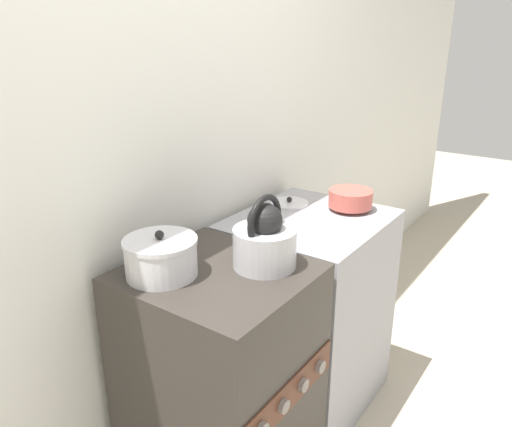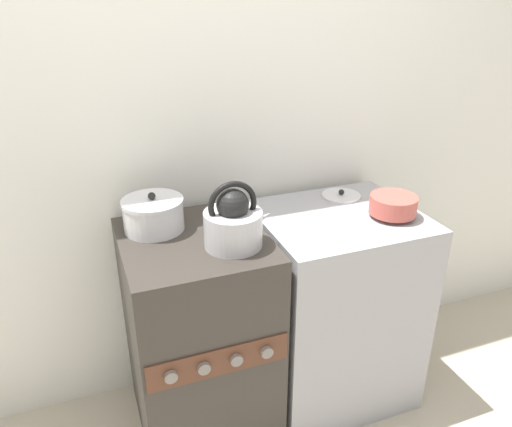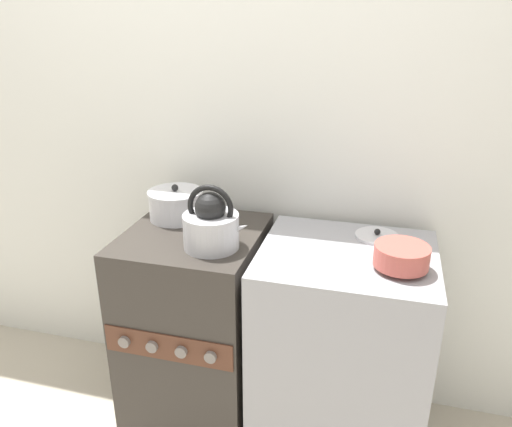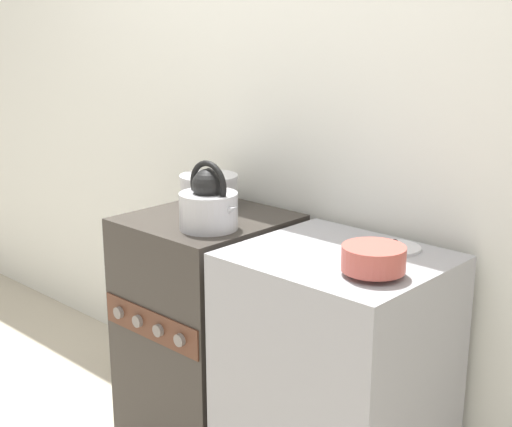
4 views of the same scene
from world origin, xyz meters
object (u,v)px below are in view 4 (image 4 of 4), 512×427
kettle (209,204)px  enamel_bowl (373,259)px  loose_pot_lid (394,248)px  cooking_pot (209,190)px  stove (209,328)px

kettle → enamel_bowl: size_ratio=1.35×
loose_pot_lid → enamel_bowl: bearing=-70.8°
cooking_pot → stove: bearing=-46.4°
kettle → enamel_bowl: bearing=1.4°
cooking_pot → enamel_bowl: (0.90, -0.21, -0.02)m
stove → loose_pot_lid: loose_pot_lid is taller
stove → kettle: (0.12, -0.10, 0.53)m
kettle → cooking_pot: (-0.24, 0.22, -0.03)m
stove → cooking_pot: cooking_pot is taller
kettle → cooking_pot: kettle is taller
cooking_pot → loose_pot_lid: 0.82m
stove → kettle: bearing=-39.7°
stove → enamel_bowl: enamel_bowl is taller
kettle → loose_pot_lid: bearing=24.7°
stove → loose_pot_lid: 0.84m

